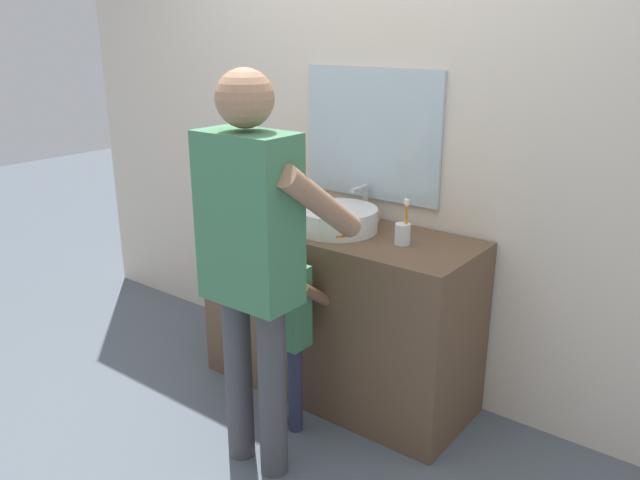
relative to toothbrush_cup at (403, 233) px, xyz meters
The scene contains 9 objects.
ground_plane 1.04m from the toothbrush_cup, 140.55° to the right, with size 14.00×14.00×0.00m, color slate.
back_wall 0.64m from the toothbrush_cup, 137.62° to the left, with size 4.40×0.10×2.70m.
vanity_cabinet 0.61m from the toothbrush_cup, behind, with size 1.38×0.54×0.88m, color brown.
sink_basin 0.36m from the toothbrush_cup, behind, with size 0.39×0.39×0.11m.
faucet 0.42m from the toothbrush_cup, 148.25° to the left, with size 0.18×0.14×0.18m.
toothbrush_cup is the anchor object (origin of this frame).
soap_bottle 0.67m from the toothbrush_cup, behind, with size 0.06×0.06×0.17m.
child_toddler 0.64m from the toothbrush_cup, 132.14° to the right, with size 0.29×0.29×0.95m.
adult_parent 0.73m from the toothbrush_cup, 112.83° to the right, with size 0.52×0.55×1.67m.
Camera 1 is at (1.70, -2.08, 1.80)m, focal length 35.62 mm.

